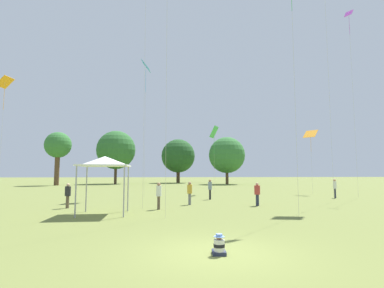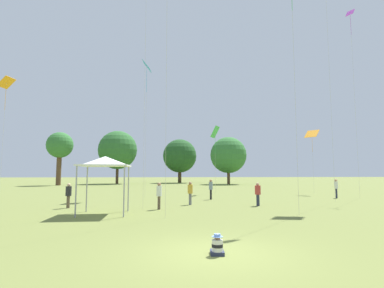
{
  "view_description": "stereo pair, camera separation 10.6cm",
  "coord_description": "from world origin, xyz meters",
  "px_view_note": "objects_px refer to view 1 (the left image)",
  "views": [
    {
      "loc": [
        -1.53,
        -8.39,
        2.2
      ],
      "look_at": [
        0.01,
        7.1,
        3.71
      ],
      "focal_mm": 28.0,
      "sensor_mm": 36.0,
      "label": 1
    },
    {
      "loc": [
        -1.42,
        -8.4,
        2.2
      ],
      "look_at": [
        0.01,
        7.1,
        3.71
      ],
      "focal_mm": 28.0,
      "sensor_mm": 36.0,
      "label": 2
    }
  ],
  "objects_px": {
    "person_standing_4": "(68,193)",
    "kite_8": "(292,4)",
    "person_standing_2": "(335,186)",
    "kite_3": "(5,85)",
    "distant_tree_3": "(116,150)",
    "canopy_tent": "(105,162)",
    "distant_tree_2": "(227,155)",
    "kite_4": "(214,133)",
    "kite_1": "(349,28)",
    "distant_tree_0": "(58,146)",
    "person_standing_0": "(257,192)",
    "kite_6": "(146,69)",
    "kite_7": "(310,135)",
    "person_standing_1": "(159,193)",
    "person_standing_3": "(190,191)",
    "seated_toddler": "(219,246)",
    "distant_tree_1": "(178,156)",
    "person_standing_6": "(210,187)"
  },
  "relations": [
    {
      "from": "kite_1",
      "to": "distant_tree_0",
      "type": "xyz_separation_m",
      "value": [
        -36.28,
        30.62,
        -8.7
      ]
    },
    {
      "from": "kite_6",
      "to": "kite_8",
      "type": "height_order",
      "value": "kite_6"
    },
    {
      "from": "seated_toddler",
      "to": "person_standing_0",
      "type": "xyz_separation_m",
      "value": [
        4.85,
        11.67,
        0.68
      ]
    },
    {
      "from": "person_standing_3",
      "to": "person_standing_1",
      "type": "bearing_deg",
      "value": 4.19
    },
    {
      "from": "kite_4",
      "to": "kite_8",
      "type": "relative_size",
      "value": 0.57
    },
    {
      "from": "distant_tree_2",
      "to": "kite_3",
      "type": "bearing_deg",
      "value": -127.06
    },
    {
      "from": "person_standing_2",
      "to": "distant_tree_3",
      "type": "bearing_deg",
      "value": 93.09
    },
    {
      "from": "person_standing_0",
      "to": "person_standing_3",
      "type": "height_order",
      "value": "person_standing_3"
    },
    {
      "from": "distant_tree_2",
      "to": "kite_7",
      "type": "bearing_deg",
      "value": -83.32
    },
    {
      "from": "canopy_tent",
      "to": "kite_4",
      "type": "xyz_separation_m",
      "value": [
        8.69,
        15.27,
        3.75
      ]
    },
    {
      "from": "person_standing_1",
      "to": "person_standing_4",
      "type": "xyz_separation_m",
      "value": [
        -5.71,
        1.22,
        -0.06
      ]
    },
    {
      "from": "kite_1",
      "to": "kite_7",
      "type": "relative_size",
      "value": 2.55
    },
    {
      "from": "person_standing_3",
      "to": "kite_3",
      "type": "bearing_deg",
      "value": -60.11
    },
    {
      "from": "canopy_tent",
      "to": "distant_tree_0",
      "type": "xyz_separation_m",
      "value": [
        -15.74,
        39.35,
        4.29
      ]
    },
    {
      "from": "seated_toddler",
      "to": "kite_3",
      "type": "distance_m",
      "value": 23.68
    },
    {
      "from": "person_standing_0",
      "to": "kite_6",
      "type": "height_order",
      "value": "kite_6"
    },
    {
      "from": "person_standing_1",
      "to": "kite_3",
      "type": "bearing_deg",
      "value": -108.85
    },
    {
      "from": "kite_1",
      "to": "distant_tree_1",
      "type": "relative_size",
      "value": 1.78
    },
    {
      "from": "canopy_tent",
      "to": "kite_1",
      "type": "relative_size",
      "value": 0.18
    },
    {
      "from": "kite_7",
      "to": "person_standing_4",
      "type": "bearing_deg",
      "value": -58.19
    },
    {
      "from": "person_standing_2",
      "to": "person_standing_6",
      "type": "height_order",
      "value": "person_standing_2"
    },
    {
      "from": "person_standing_4",
      "to": "kite_8",
      "type": "distance_m",
      "value": 17.41
    },
    {
      "from": "canopy_tent",
      "to": "kite_8",
      "type": "height_order",
      "value": "kite_8"
    },
    {
      "from": "person_standing_2",
      "to": "seated_toddler",
      "type": "bearing_deg",
      "value": -158.92
    },
    {
      "from": "person_standing_4",
      "to": "kite_7",
      "type": "xyz_separation_m",
      "value": [
        21.93,
        11.1,
        5.44
      ]
    },
    {
      "from": "canopy_tent",
      "to": "distant_tree_2",
      "type": "distance_m",
      "value": 44.91
    },
    {
      "from": "person_standing_4",
      "to": "kite_1",
      "type": "bearing_deg",
      "value": 164.58
    },
    {
      "from": "person_standing_6",
      "to": "kite_7",
      "type": "xyz_separation_m",
      "value": [
        12.03,
        5.89,
        5.35
      ]
    },
    {
      "from": "distant_tree_0",
      "to": "person_standing_6",
      "type": "bearing_deg",
      "value": -53.68
    },
    {
      "from": "kite_7",
      "to": "distant_tree_1",
      "type": "height_order",
      "value": "distant_tree_1"
    },
    {
      "from": "seated_toddler",
      "to": "distant_tree_3",
      "type": "xyz_separation_m",
      "value": [
        -11.13,
        54.8,
        6.71
      ]
    },
    {
      "from": "person_standing_2",
      "to": "kite_3",
      "type": "distance_m",
      "value": 29.13
    },
    {
      "from": "canopy_tent",
      "to": "distant_tree_3",
      "type": "distance_m",
      "value": 46.99
    },
    {
      "from": "kite_3",
      "to": "distant_tree_3",
      "type": "relative_size",
      "value": 0.9
    },
    {
      "from": "kite_3",
      "to": "seated_toddler",
      "type": "bearing_deg",
      "value": 99.19
    },
    {
      "from": "person_standing_1",
      "to": "kite_3",
      "type": "xyz_separation_m",
      "value": [
        -12.48,
        6.33,
        8.28
      ]
    },
    {
      "from": "kite_3",
      "to": "distant_tree_1",
      "type": "bearing_deg",
      "value": -142.11
    },
    {
      "from": "distant_tree_3",
      "to": "person_standing_6",
      "type": "bearing_deg",
      "value": -70.39
    },
    {
      "from": "person_standing_0",
      "to": "distant_tree_0",
      "type": "xyz_separation_m",
      "value": [
        -25.25,
        36.12,
        6.19
      ]
    },
    {
      "from": "person_standing_6",
      "to": "distant_tree_0",
      "type": "distance_m",
      "value": 39.02
    },
    {
      "from": "person_standing_3",
      "to": "kite_7",
      "type": "bearing_deg",
      "value": 169.63
    },
    {
      "from": "person_standing_3",
      "to": "distant_tree_0",
      "type": "relative_size",
      "value": 0.17
    },
    {
      "from": "kite_1",
      "to": "kite_7",
      "type": "distance_m",
      "value": 11.0
    },
    {
      "from": "kite_6",
      "to": "kite_7",
      "type": "relative_size",
      "value": 1.86
    },
    {
      "from": "kite_1",
      "to": "distant_tree_0",
      "type": "bearing_deg",
      "value": -115.65
    },
    {
      "from": "distant_tree_3",
      "to": "person_standing_3",
      "type": "bearing_deg",
      "value": -74.7
    },
    {
      "from": "person_standing_4",
      "to": "distant_tree_3",
      "type": "height_order",
      "value": "distant_tree_3"
    },
    {
      "from": "person_standing_0",
      "to": "distant_tree_0",
      "type": "height_order",
      "value": "distant_tree_0"
    },
    {
      "from": "kite_8",
      "to": "kite_3",
      "type": "bearing_deg",
      "value": 161.93
    },
    {
      "from": "canopy_tent",
      "to": "seated_toddler",
      "type": "bearing_deg",
      "value": -61.07
    }
  ]
}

